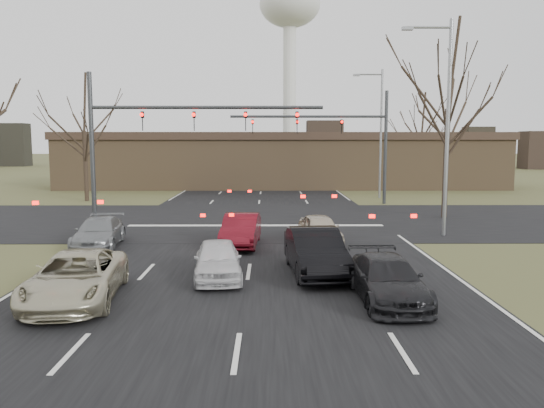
{
  "coord_description": "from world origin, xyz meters",
  "views": [
    {
      "loc": [
        0.67,
        -14.75,
        4.45
      ],
      "look_at": [
        0.82,
        5.99,
        2.0
      ],
      "focal_mm": 35.0,
      "sensor_mm": 36.0,
      "label": 1
    }
  ],
  "objects": [
    {
      "name": "ground",
      "position": [
        0.0,
        0.0,
        0.0
      ],
      "size": [
        360.0,
        360.0,
        0.0
      ],
      "primitive_type": "plane",
      "color": "#4B4C28",
      "rests_on": "ground"
    },
    {
      "name": "car_black_hatch",
      "position": [
        2.25,
        2.75,
        0.77
      ],
      "size": [
        2.01,
        4.77,
        1.53
      ],
      "primitive_type": "imported",
      "rotation": [
        0.0,
        0.0,
        0.08
      ],
      "color": "black",
      "rests_on": "ground"
    },
    {
      "name": "car_charcoal_sedan",
      "position": [
        4.0,
        -0.34,
        0.62
      ],
      "size": [
        1.85,
        4.3,
        1.23
      ],
      "primitive_type": "imported",
      "rotation": [
        0.0,
        0.0,
        0.03
      ],
      "color": "black",
      "rests_on": "ground"
    },
    {
      "name": "car_silver_suv",
      "position": [
        -4.69,
        -0.3,
        0.68
      ],
      "size": [
        2.8,
        5.13,
        1.36
      ],
      "primitive_type": "imported",
      "rotation": [
        0.0,
        0.0,
        0.11
      ],
      "color": "#BBB597",
      "rests_on": "ground"
    },
    {
      "name": "streetlight_right_near",
      "position": [
        8.82,
        10.0,
        5.59
      ],
      "size": [
        2.34,
        0.25,
        10.0
      ],
      "color": "gray",
      "rests_on": "ground"
    },
    {
      "name": "tree_right_near",
      "position": [
        11.0,
        16.0,
        8.9
      ],
      "size": [
        6.9,
        6.9,
        11.5
      ],
      "color": "black",
      "rests_on": "ground"
    },
    {
      "name": "car_grey_ahead",
      "position": [
        -6.5,
        7.39,
        0.62
      ],
      "size": [
        2.16,
        4.43,
        1.24
      ],
      "primitive_type": "imported",
      "rotation": [
        0.0,
        0.0,
        0.1
      ],
      "color": "gray",
      "rests_on": "ground"
    },
    {
      "name": "car_silver_ahead",
      "position": [
        2.94,
        8.25,
        0.63
      ],
      "size": [
        1.96,
        3.85,
        1.26
      ],
      "primitive_type": "imported",
      "rotation": [
        0.0,
        0.0,
        0.13
      ],
      "color": "beige",
      "rests_on": "ground"
    },
    {
      "name": "tree_right_far",
      "position": [
        15.0,
        35.0,
        6.96
      ],
      "size": [
        5.4,
        5.4,
        9.0
      ],
      "color": "black",
      "rests_on": "ground"
    },
    {
      "name": "water_tower",
      "position": [
        6.0,
        120.0,
        35.47
      ],
      "size": [
        15.0,
        15.0,
        44.5
      ],
      "color": "silver",
      "rests_on": "ground"
    },
    {
      "name": "building",
      "position": [
        2.0,
        38.0,
        2.67
      ],
      "size": [
        42.4,
        10.4,
        5.3
      ],
      "color": "brown",
      "rests_on": "ground"
    },
    {
      "name": "road_cross",
      "position": [
        0.0,
        15.0,
        0.01
      ],
      "size": [
        200.0,
        14.0,
        0.02
      ],
      "primitive_type": "cube",
      "color": "black",
      "rests_on": "ground"
    },
    {
      "name": "car_white_sedan",
      "position": [
        -0.97,
        2.14,
        0.63
      ],
      "size": [
        1.87,
        3.85,
        1.27
      ],
      "primitive_type": "imported",
      "rotation": [
        0.0,
        0.0,
        0.1
      ],
      "color": "silver",
      "rests_on": "ground"
    },
    {
      "name": "streetlight_right_far",
      "position": [
        9.32,
        27.0,
        5.59
      ],
      "size": [
        2.34,
        0.25,
        10.0
      ],
      "color": "gray",
      "rests_on": "ground"
    },
    {
      "name": "car_red_ahead",
      "position": [
        -0.5,
        7.64,
        0.68
      ],
      "size": [
        1.67,
        4.21,
        1.36
      ],
      "primitive_type": "imported",
      "rotation": [
        0.0,
        0.0,
        -0.05
      ],
      "color": "#5E0D17",
      "rests_on": "ground"
    },
    {
      "name": "road_main",
      "position": [
        0.0,
        60.0,
        0.01
      ],
      "size": [
        14.0,
        300.0,
        0.02
      ],
      "primitive_type": "cube",
      "color": "black",
      "rests_on": "ground"
    },
    {
      "name": "tree_left_far",
      "position": [
        -13.0,
        25.0,
        7.34
      ],
      "size": [
        5.7,
        5.7,
        9.5
      ],
      "color": "black",
      "rests_on": "ground"
    },
    {
      "name": "mast_arm_far",
      "position": [
        6.18,
        23.0,
        5.02
      ],
      "size": [
        11.12,
        0.24,
        8.0
      ],
      "color": "#383A3D",
      "rests_on": "ground"
    },
    {
      "name": "mast_arm_near",
      "position": [
        -5.23,
        13.0,
        5.07
      ],
      "size": [
        12.12,
        0.24,
        8.0
      ],
      "color": "#383A3D",
      "rests_on": "ground"
    }
  ]
}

